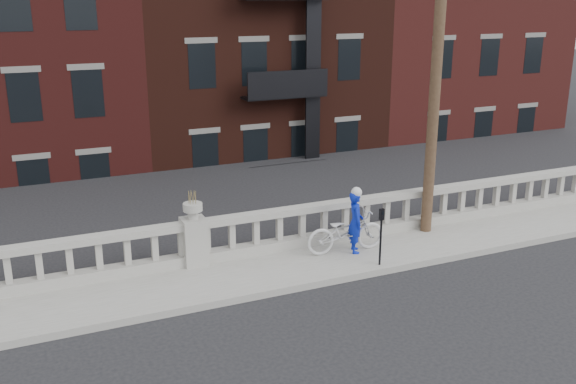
# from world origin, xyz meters

# --- Properties ---
(ground) EXTENTS (120.00, 120.00, 0.00)m
(ground) POSITION_xyz_m (0.00, 0.00, 0.00)
(ground) COLOR black
(ground) RESTS_ON ground
(sidewalk) EXTENTS (32.00, 2.20, 0.15)m
(sidewalk) POSITION_xyz_m (0.00, 3.00, 0.07)
(sidewalk) COLOR gray
(sidewalk) RESTS_ON ground
(balustrade) EXTENTS (28.00, 0.34, 1.03)m
(balustrade) POSITION_xyz_m (0.00, 3.95, 0.64)
(balustrade) COLOR gray
(balustrade) RESTS_ON sidewalk
(planter_pedestal) EXTENTS (0.55, 0.55, 1.76)m
(planter_pedestal) POSITION_xyz_m (0.00, 3.95, 0.83)
(planter_pedestal) COLOR gray
(planter_pedestal) RESTS_ON sidewalk
(lower_level) EXTENTS (80.00, 44.00, 20.80)m
(lower_level) POSITION_xyz_m (0.56, 23.04, 2.63)
(lower_level) COLOR #605E59
(lower_level) RESTS_ON ground
(utility_pole) EXTENTS (1.60, 0.28, 10.00)m
(utility_pole) POSITION_xyz_m (6.20, 3.60, 5.24)
(utility_pole) COLOR #422D1E
(utility_pole) RESTS_ON sidewalk
(parking_meter_d) EXTENTS (0.10, 0.09, 1.36)m
(parking_meter_d) POSITION_xyz_m (3.88, 2.15, 1.00)
(parking_meter_d) COLOR black
(parking_meter_d) RESTS_ON sidewalk
(bicycle) EXTENTS (2.02, 0.83, 1.04)m
(bicycle) POSITION_xyz_m (3.54, 3.18, 0.67)
(bicycle) COLOR silver
(bicycle) RESTS_ON sidewalk
(cyclist) EXTENTS (0.52, 0.64, 1.52)m
(cyclist) POSITION_xyz_m (3.75, 3.08, 0.91)
(cyclist) COLOR #0B1FA8
(cyclist) RESTS_ON sidewalk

